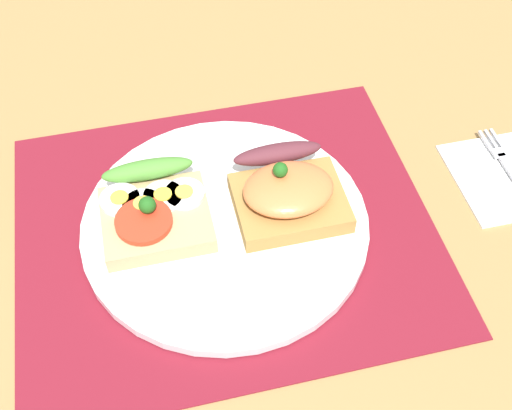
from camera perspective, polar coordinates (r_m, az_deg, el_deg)
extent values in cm
cube|color=olive|center=(64.08, -2.62, -3.00)|extent=(120.00, 90.00, 3.20)
cube|color=maroon|center=(62.68, -2.67, -2.05)|extent=(39.32, 33.31, 0.30)
cylinder|color=white|center=(62.14, -2.70, -1.67)|extent=(27.13, 27.13, 1.06)
cube|color=tan|center=(61.30, -8.67, -1.26)|extent=(9.91, 8.68, 1.79)
cylinder|color=red|center=(59.85, -9.76, -1.38)|extent=(5.22, 5.22, 0.60)
ellipsoid|color=#4B8831|center=(63.06, -9.43, 3.06)|extent=(8.72, 2.20, 1.80)
sphere|color=#1E5919|center=(59.54, -9.45, 0.01)|extent=(1.60, 1.60, 1.60)
cylinder|color=white|center=(61.92, -11.77, 0.46)|extent=(3.73, 3.73, 0.50)
cylinder|color=yellow|center=(61.67, -11.82, 0.66)|extent=(1.68, 1.68, 0.16)
cylinder|color=white|center=(61.09, -9.83, -0.02)|extent=(3.73, 3.73, 0.50)
cylinder|color=yellow|center=(60.84, -9.87, 0.18)|extent=(1.68, 1.68, 0.16)
cylinder|color=white|center=(61.48, -8.08, 0.75)|extent=(3.73, 3.73, 0.50)
cylinder|color=yellow|center=(61.23, -8.12, 0.94)|extent=(1.68, 1.68, 0.16)
cylinder|color=white|center=(61.44, -6.25, 0.97)|extent=(3.73, 3.73, 0.50)
cylinder|color=yellow|center=(61.19, -6.27, 1.17)|extent=(1.68, 1.68, 0.16)
cube|color=olive|center=(62.08, 2.89, 0.38)|extent=(10.32, 8.34, 1.83)
ellipsoid|color=orange|center=(60.38, 2.80, 1.49)|extent=(8.46, 6.67, 2.29)
ellipsoid|color=#57252D|center=(63.64, 1.88, 4.51)|extent=(8.77, 2.20, 1.80)
sphere|color=#1E5919|center=(59.36, 2.14, 3.08)|extent=(1.40, 1.40, 1.40)
cube|color=#B7B7BC|center=(72.84, 20.43, 4.28)|extent=(1.50, 1.20, 0.32)
cube|color=#B7B7BC|center=(73.65, 19.32, 5.32)|extent=(0.32, 2.80, 0.32)
cube|color=#B7B7BC|center=(73.96, 19.76, 5.38)|extent=(0.32, 2.80, 0.32)
cube|color=#B7B7BC|center=(74.27, 20.20, 5.45)|extent=(0.32, 2.80, 0.32)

